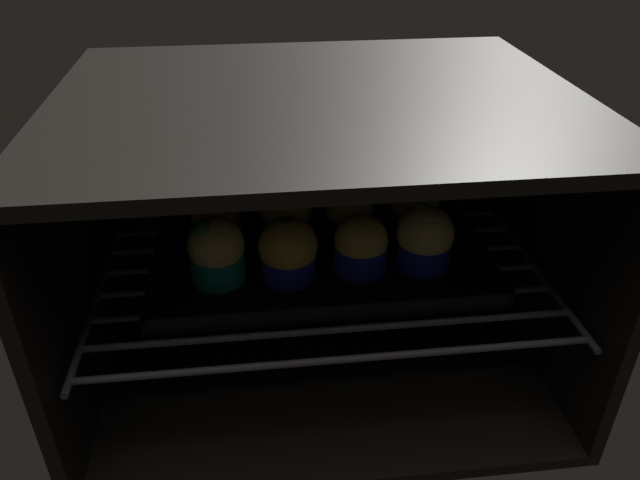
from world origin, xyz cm
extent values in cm
cube|color=black|center=(0.00, 22.00, -0.75)|extent=(59.00, 47.00, 1.50)
cube|color=black|center=(0.00, 22.00, 34.75)|extent=(59.00, 47.00, 1.50)
cube|color=black|center=(0.00, 44.75, 17.00)|extent=(59.00, 1.50, 34.00)
cube|color=black|center=(-28.75, 22.00, 17.00)|extent=(1.50, 47.00, 34.00)
cube|color=black|center=(28.75, 22.00, 17.00)|extent=(1.50, 47.00, 34.00)
cylinder|color=#4C494C|center=(0.00, 3.00, 13.60)|extent=(54.00, 0.80, 0.80)
cylinder|color=#4C494C|center=(0.00, 7.75, 13.60)|extent=(54.00, 0.80, 0.80)
cylinder|color=#4C494C|center=(0.00, 12.50, 13.60)|extent=(54.00, 0.80, 0.80)
cylinder|color=#4C494C|center=(0.00, 17.25, 13.60)|extent=(54.00, 0.80, 0.80)
cylinder|color=#4C494C|center=(0.00, 22.00, 13.60)|extent=(54.00, 0.80, 0.80)
cylinder|color=#4C494C|center=(0.00, 26.75, 13.60)|extent=(54.00, 0.80, 0.80)
cylinder|color=#4C494C|center=(0.00, 31.50, 13.60)|extent=(54.00, 0.80, 0.80)
cylinder|color=#4C494C|center=(0.00, 36.25, 13.60)|extent=(54.00, 0.80, 0.80)
cylinder|color=#4C494C|center=(0.00, 41.00, 13.60)|extent=(54.00, 0.80, 0.80)
cylinder|color=#4C494C|center=(-27.00, 22.00, 13.60)|extent=(0.80, 42.00, 0.80)
cylinder|color=#4C494C|center=(27.00, 22.00, 13.60)|extent=(0.80, 42.00, 0.80)
cube|color=black|center=(0.00, 20.82, 14.60)|extent=(41.17, 24.42, 1.20)
cube|color=black|center=(0.00, 9.01, 15.70)|extent=(41.17, 0.80, 1.00)
cube|color=black|center=(0.00, 32.63, 15.70)|extent=(41.17, 0.80, 1.00)
cube|color=black|center=(-20.19, 20.82, 15.70)|extent=(0.80, 24.42, 1.00)
cube|color=black|center=(20.19, 20.82, 15.70)|extent=(0.80, 24.42, 1.00)
cylinder|color=#0C8C84|center=(-12.48, 16.88, 16.90)|extent=(6.39, 6.39, 3.39)
sphere|color=#E0CC7A|center=(-12.48, 16.88, 19.88)|extent=(6.57, 6.57, 6.57)
sphere|color=#1E6023|center=(-13.68, 16.28, 22.31)|extent=(2.21, 2.21, 2.21)
cylinder|color=#1928B7|center=(-4.25, 16.38, 16.90)|extent=(6.39, 6.39, 3.39)
sphere|color=gold|center=(-4.25, 16.38, 19.44)|extent=(6.91, 6.91, 6.91)
sphere|color=#19511E|center=(-4.44, 16.24, 22.18)|extent=(1.71, 1.71, 1.71)
cylinder|color=#1928B7|center=(4.44, 16.98, 16.90)|extent=(6.39, 6.39, 3.39)
sphere|color=#DBBC60|center=(4.44, 16.98, 19.20)|extent=(6.40, 6.40, 6.40)
sphere|color=#19511E|center=(4.56, 16.66, 21.23)|extent=(1.60, 1.60, 1.60)
cylinder|color=#1928B7|center=(12.19, 16.95, 16.90)|extent=(6.39, 6.39, 3.39)
sphere|color=#E0CC7A|center=(12.19, 16.95, 19.67)|extent=(6.85, 6.85, 6.85)
sphere|color=#1E6023|center=(11.70, 17.97, 22.42)|extent=(2.08, 2.08, 2.08)
cylinder|color=#0C8C84|center=(-12.83, 24.76, 16.90)|extent=(6.39, 6.39, 3.39)
sphere|color=gold|center=(-12.83, 24.76, 19.78)|extent=(6.16, 6.16, 6.16)
cylinder|color=#1928B7|center=(-3.93, 25.32, 16.90)|extent=(6.39, 6.39, 3.39)
sphere|color=#DBBC60|center=(-3.93, 25.32, 19.96)|extent=(6.98, 6.98, 6.98)
sphere|color=#1E6023|center=(-4.53, 25.45, 22.04)|extent=(1.64, 1.64, 1.64)
cylinder|color=#1928B7|center=(4.30, 24.76, 16.90)|extent=(6.39, 6.39, 3.39)
sphere|color=#E0CC7A|center=(4.30, 24.76, 19.43)|extent=(6.22, 6.22, 6.22)
sphere|color=#1E6023|center=(4.02, 24.50, 21.46)|extent=(2.58, 2.58, 2.58)
cylinder|color=#1928B7|center=(12.92, 25.10, 16.90)|extent=(6.39, 6.39, 3.39)
sphere|color=#DBBC60|center=(12.92, 25.10, 19.36)|extent=(6.47, 6.47, 6.47)
sphere|color=#1E6023|center=(12.12, 25.50, 21.81)|extent=(1.90, 1.90, 1.90)
camera|label=1|loc=(-7.54, -43.50, 56.82)|focal=34.24mm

